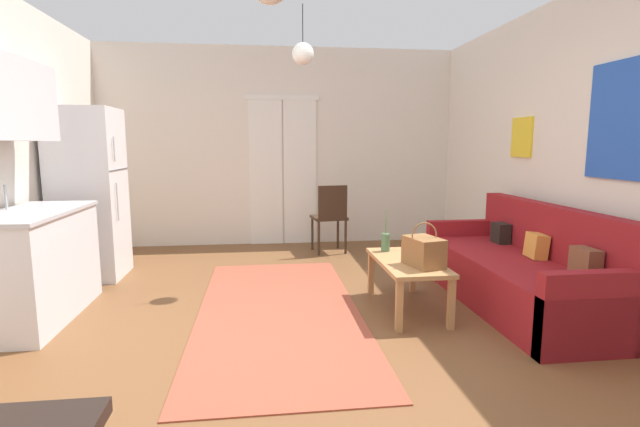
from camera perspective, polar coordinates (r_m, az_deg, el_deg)
The scene contains 12 objects.
ground_plane at distance 3.50m, azimuth -2.07°, elevation -16.27°, with size 5.49×7.53×0.10m, color brown.
wall_back at distance 6.69m, azimuth -4.82°, elevation 7.94°, with size 5.09×0.13×2.74m.
wall_right at distance 4.21m, azimuth 34.19°, elevation 6.39°, with size 0.12×7.13×2.74m.
area_rug at distance 4.09m, azimuth -5.04°, elevation -11.75°, with size 1.35×3.09×0.01m, color #9E4733.
couch at distance 4.52m, azimuth 23.44°, elevation -6.77°, with size 0.82×2.18×0.89m.
coffee_table at distance 4.08m, azimuth 10.58°, elevation -6.38°, with size 0.49×1.01×0.44m.
bamboo_vase at distance 4.35m, azimuth 7.98°, elevation -3.48°, with size 0.08×0.08×0.38m.
handbag at distance 3.87m, azimuth 12.51°, elevation -4.52°, with size 0.29×0.37×0.36m.
refrigerator at distance 5.49m, azimuth -26.31°, elevation 2.13°, with size 0.66×0.66×1.79m.
kitchen_counter at distance 4.39m, azimuth -32.07°, elevation -0.96°, with size 0.59×1.32×2.07m.
accent_chair at distance 6.07m, azimuth 1.25°, elevation -0.11°, with size 0.47×0.45×0.90m.
pendant_lamp_far at distance 4.77m, azimuth -2.10°, elevation 18.86°, with size 0.21×0.21×0.57m.
Camera 1 is at (-0.27, -3.17, 1.42)m, focal length 26.29 mm.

